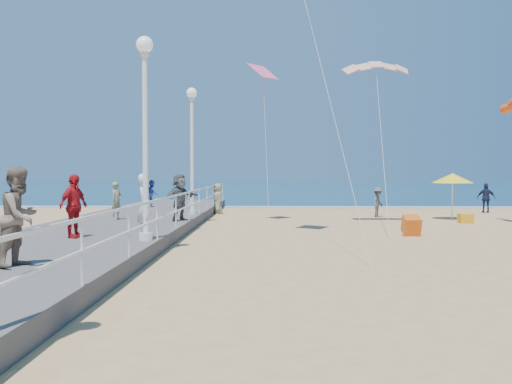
{
  "coord_description": "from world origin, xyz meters",
  "views": [
    {
      "loc": [
        -2.11,
        -14.84,
        2.19
      ],
      "look_at": [
        -2.5,
        2.0,
        1.6
      ],
      "focal_mm": 40.0,
      "sensor_mm": 36.0,
      "label": 1
    }
  ],
  "objects_px": {
    "toddler_held": "(152,194)",
    "beach_umbrella": "(453,178)",
    "lamp_post_mid": "(145,116)",
    "box_kite": "(411,227)",
    "woman_holding_toddler": "(145,207)",
    "spectator_5": "(180,197)",
    "spectator_3": "(74,206)",
    "spectator_1": "(20,217)",
    "lamp_post_far": "(192,137)",
    "beach_walker_c": "(218,199)",
    "spectator_6": "(117,201)",
    "beach_chair_left": "(465,219)",
    "beach_walker_a": "(378,202)",
    "beach_walker_b": "(486,198)"
  },
  "relations": [
    {
      "from": "woman_holding_toddler",
      "to": "spectator_3",
      "type": "xyz_separation_m",
      "value": [
        -2.03,
        0.29,
        -0.01
      ]
    },
    {
      "from": "spectator_5",
      "to": "lamp_post_far",
      "type": "bearing_deg",
      "value": 31.48
    },
    {
      "from": "toddler_held",
      "to": "box_kite",
      "type": "height_order",
      "value": "toddler_held"
    },
    {
      "from": "spectator_3",
      "to": "beach_umbrella",
      "type": "distance_m",
      "value": 17.72
    },
    {
      "from": "spectator_1",
      "to": "spectator_6",
      "type": "bearing_deg",
      "value": 17.03
    },
    {
      "from": "toddler_held",
      "to": "beach_umbrella",
      "type": "xyz_separation_m",
      "value": [
        11.59,
        11.27,
        0.3
      ]
    },
    {
      "from": "woman_holding_toddler",
      "to": "spectator_5",
      "type": "xyz_separation_m",
      "value": [
        0.0,
        5.8,
        -0.01
      ]
    },
    {
      "from": "spectator_6",
      "to": "box_kite",
      "type": "bearing_deg",
      "value": -77.27
    },
    {
      "from": "lamp_post_mid",
      "to": "woman_holding_toddler",
      "type": "distance_m",
      "value": 2.4
    },
    {
      "from": "woman_holding_toddler",
      "to": "beach_walker_a",
      "type": "height_order",
      "value": "woman_holding_toddler"
    },
    {
      "from": "beach_walker_c",
      "to": "beach_chair_left",
      "type": "xyz_separation_m",
      "value": [
        11.13,
        -5.28,
        -0.6
      ]
    },
    {
      "from": "beach_walker_b",
      "to": "box_kite",
      "type": "distance_m",
      "value": 13.21
    },
    {
      "from": "lamp_post_far",
      "to": "spectator_1",
      "type": "height_order",
      "value": "lamp_post_far"
    },
    {
      "from": "spectator_3",
      "to": "lamp_post_mid",
      "type": "bearing_deg",
      "value": -81.46
    },
    {
      "from": "spectator_1",
      "to": "spectator_3",
      "type": "height_order",
      "value": "spectator_1"
    },
    {
      "from": "beach_walker_a",
      "to": "beach_walker_b",
      "type": "distance_m",
      "value": 7.02
    },
    {
      "from": "spectator_3",
      "to": "spectator_5",
      "type": "height_order",
      "value": "spectator_3"
    },
    {
      "from": "toddler_held",
      "to": "spectator_1",
      "type": "distance_m",
      "value": 4.8
    },
    {
      "from": "spectator_1",
      "to": "lamp_post_far",
      "type": "bearing_deg",
      "value": 5.13
    },
    {
      "from": "spectator_5",
      "to": "beach_chair_left",
      "type": "distance_m",
      "value": 12.32
    },
    {
      "from": "spectator_5",
      "to": "beach_walker_b",
      "type": "relative_size",
      "value": 1.08
    },
    {
      "from": "beach_walker_a",
      "to": "beach_chair_left",
      "type": "xyz_separation_m",
      "value": [
        3.09,
        -3.35,
        -0.53
      ]
    },
    {
      "from": "toddler_held",
      "to": "beach_walker_a",
      "type": "xyz_separation_m",
      "value": [
        8.46,
        12.71,
        -0.88
      ]
    },
    {
      "from": "spectator_3",
      "to": "beach_chair_left",
      "type": "relative_size",
      "value": 3.16
    },
    {
      "from": "toddler_held",
      "to": "spectator_1",
      "type": "relative_size",
      "value": 0.39
    },
    {
      "from": "box_kite",
      "to": "beach_walker_b",
      "type": "bearing_deg",
      "value": 56.95
    },
    {
      "from": "toddler_held",
      "to": "beach_chair_left",
      "type": "xyz_separation_m",
      "value": [
        11.55,
        9.36,
        -1.41
      ]
    },
    {
      "from": "beach_walker_c",
      "to": "spectator_1",
      "type": "bearing_deg",
      "value": -33.5
    },
    {
      "from": "spectator_6",
      "to": "beach_walker_b",
      "type": "distance_m",
      "value": 19.9
    },
    {
      "from": "lamp_post_mid",
      "to": "box_kite",
      "type": "height_order",
      "value": "lamp_post_mid"
    },
    {
      "from": "lamp_post_far",
      "to": "beach_chair_left",
      "type": "relative_size",
      "value": 9.67
    },
    {
      "from": "spectator_3",
      "to": "box_kite",
      "type": "relative_size",
      "value": 2.89
    },
    {
      "from": "lamp_post_mid",
      "to": "spectator_6",
      "type": "relative_size",
      "value": 3.75
    },
    {
      "from": "lamp_post_far",
      "to": "spectator_6",
      "type": "height_order",
      "value": "lamp_post_far"
    },
    {
      "from": "lamp_post_mid",
      "to": "beach_walker_c",
      "type": "xyz_separation_m",
      "value": [
        0.52,
        14.98,
        -2.86
      ]
    },
    {
      "from": "woman_holding_toddler",
      "to": "toddler_held",
      "type": "bearing_deg",
      "value": -68.52
    },
    {
      "from": "lamp_post_mid",
      "to": "box_kite",
      "type": "relative_size",
      "value": 8.87
    },
    {
      "from": "lamp_post_far",
      "to": "beach_walker_b",
      "type": "height_order",
      "value": "lamp_post_far"
    },
    {
      "from": "spectator_3",
      "to": "beach_umbrella",
      "type": "bearing_deg",
      "value": -29.4
    },
    {
      "from": "woman_holding_toddler",
      "to": "beach_walker_b",
      "type": "xyz_separation_m",
      "value": [
        14.97,
        15.84,
        -0.48
      ]
    },
    {
      "from": "woman_holding_toddler",
      "to": "spectator_1",
      "type": "distance_m",
      "value": 4.6
    },
    {
      "from": "toddler_held",
      "to": "beach_walker_a",
      "type": "bearing_deg",
      "value": -57.17
    },
    {
      "from": "toddler_held",
      "to": "beach_walker_a",
      "type": "distance_m",
      "value": 15.3
    },
    {
      "from": "lamp_post_mid",
      "to": "spectator_3",
      "type": "bearing_deg",
      "value": 166.9
    },
    {
      "from": "spectator_1",
      "to": "beach_walker_a",
      "type": "bearing_deg",
      "value": -18.67
    },
    {
      "from": "beach_umbrella",
      "to": "beach_chair_left",
      "type": "distance_m",
      "value": 2.57
    },
    {
      "from": "lamp_post_mid",
      "to": "box_kite",
      "type": "distance_m",
      "value": 9.97
    },
    {
      "from": "lamp_post_far",
      "to": "spectator_5",
      "type": "relative_size",
      "value": 3.08
    },
    {
      "from": "beach_chair_left",
      "to": "beach_walker_c",
      "type": "bearing_deg",
      "value": 154.62
    },
    {
      "from": "spectator_3",
      "to": "beach_walker_c",
      "type": "distance_m",
      "value": 14.74
    }
  ]
}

